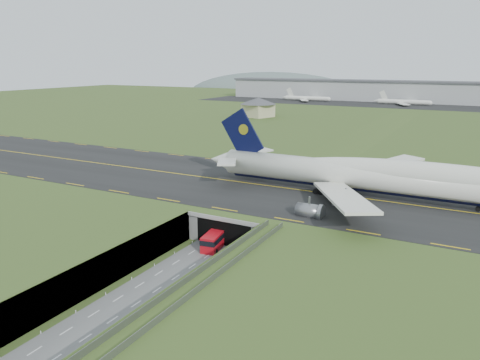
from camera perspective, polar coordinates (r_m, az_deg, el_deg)
The scene contains 10 objects.
ground at distance 86.37m, azimuth -4.71°, elevation -9.82°, with size 900.00×900.00×0.00m, color #3A5020.
airfield_deck at distance 85.19m, azimuth -4.75°, elevation -7.97°, with size 800.00×800.00×6.00m, color gray.
trench_road at distance 80.73m, azimuth -7.64°, elevation -11.62°, with size 12.00×75.00×0.20m, color slate.
taxiway at distance 111.89m, azimuth 4.36°, elevation -0.85°, with size 800.00×44.00×0.18m, color black.
tunnel_portal at distance 98.61m, azimuth 0.50°, elevation -4.58°, with size 17.00×22.30×6.00m.
guideway at distance 64.23m, azimuth -5.75°, elevation -13.49°, with size 3.00×53.00×7.05m.
jumbo_jet at distance 105.27m, azimuth 16.89°, elevation 0.37°, with size 85.59×56.67×18.74m.
shuttle_tram at distance 91.06m, azimuth -3.13°, elevation -7.30°, with size 4.17×8.13×3.16m.
service_building at distance 254.87m, azimuth 2.22°, elevation 9.06°, with size 24.23×24.23×10.49m.
cargo_terminal at distance 368.66m, azimuth 21.59°, elevation 9.96°, with size 320.00×67.00×15.60m.
Camera 1 is at (43.08, -66.10, 35.11)m, focal length 35.00 mm.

